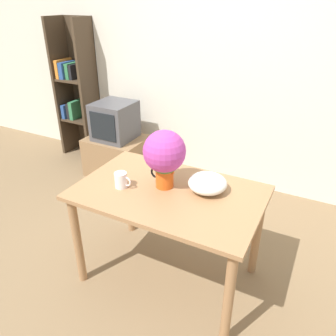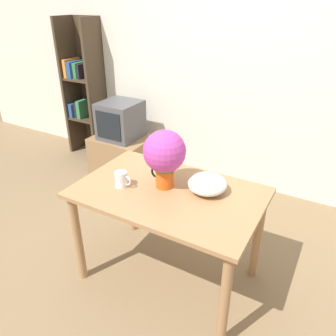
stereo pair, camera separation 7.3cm
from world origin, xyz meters
name	(u,v)px [view 1 (the left image)]	position (x,y,z in m)	size (l,w,h in m)	color
ground_plane	(139,276)	(0.00, 0.00, 0.00)	(12.00, 12.00, 0.00)	#7F6647
wall_back	(227,63)	(0.00, 1.77, 1.30)	(8.00, 0.05, 2.60)	silver
table	(169,205)	(0.19, 0.12, 0.64)	(1.23, 0.79, 0.75)	#A3754C
flower_vase	(164,155)	(0.14, 0.16, 0.99)	(0.28, 0.28, 0.40)	#E05619
coffee_mug	(121,180)	(-0.11, 0.02, 0.81)	(0.12, 0.08, 0.11)	white
white_bowl	(207,183)	(0.42, 0.24, 0.81)	(0.26, 0.26, 0.12)	white
tv_stand	(118,156)	(-1.10, 1.31, 0.23)	(0.66, 0.52, 0.45)	#8E6B47
tv_set	(115,121)	(-1.10, 1.31, 0.66)	(0.42, 0.44, 0.42)	#4C4C51
bookshelf	(76,90)	(-1.89, 1.60, 0.84)	(0.46, 0.33, 1.70)	#423323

